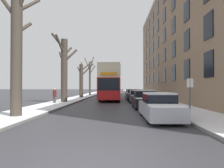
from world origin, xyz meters
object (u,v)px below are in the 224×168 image
bare_tree_left_1 (64,68)px  parked_car_4 (130,94)px  bare_tree_left_0 (18,47)px  parked_car_3 (133,95)px  bare_tree_left_2 (82,79)px  bare_tree_left_3 (90,77)px  street_sign_post (190,96)px  double_decker_bus (110,81)px  parked_car_0 (159,107)px  parked_car_1 (144,100)px  pedestrian_left_sidewalk (55,95)px  parked_car_2 (137,97)px  oncoming_van (104,90)px

bare_tree_left_1 → parked_car_4: size_ratio=1.66×
bare_tree_left_0 → parked_car_3: bare_tree_left_0 is taller
bare_tree_left_2 → bare_tree_left_3: 10.22m
street_sign_post → parked_car_4: bearing=93.3°
bare_tree_left_3 → double_decker_bus: bearing=-72.0°
bare_tree_left_0 → bare_tree_left_3: size_ratio=1.12×
bare_tree_left_1 → bare_tree_left_3: 19.55m
bare_tree_left_1 → bare_tree_left_2: 9.41m
bare_tree_left_2 → parked_car_0: bearing=-68.9°
parked_car_1 → pedestrian_left_sidewalk: 9.34m
parked_car_3 → bare_tree_left_3: bearing=121.1°
bare_tree_left_1 → parked_car_1: bearing=-31.8°
bare_tree_left_0 → bare_tree_left_2: 20.13m
double_decker_bus → bare_tree_left_1: bearing=-134.6°
bare_tree_left_3 → parked_car_2: bare_tree_left_3 is taller
bare_tree_left_3 → parked_car_3: (7.93, -13.18, -3.26)m
bare_tree_left_0 → parked_car_0: (7.87, -0.14, -3.30)m
double_decker_bus → street_sign_post: size_ratio=4.67×
parked_car_0 → bare_tree_left_3: bearing=104.6°
parked_car_1 → bare_tree_left_3: bearing=107.9°
parked_car_3 → oncoming_van: (-5.18, 14.74, 0.53)m
parked_car_2 → parked_car_4: size_ratio=0.92×
parked_car_0 → parked_car_1: size_ratio=1.08×
parked_car_1 → bare_tree_left_2: bearing=118.5°
bare_tree_left_2 → parked_car_0: (7.81, -20.24, -2.39)m
double_decker_bus → parked_car_4: 8.40m
bare_tree_left_3 → pedestrian_left_sidewalk: size_ratio=4.81×
bare_tree_left_2 → parked_car_3: bearing=-21.0°
bare_tree_left_3 → parked_car_3: bearing=-58.9°
bare_tree_left_1 → double_decker_bus: (4.91, 4.98, -1.35)m
bare_tree_left_2 → parked_car_3: size_ratio=1.49×
bare_tree_left_0 → street_sign_post: bare_tree_left_0 is taller
pedestrian_left_sidewalk → street_sign_post: size_ratio=0.75×
parked_car_1 → parked_car_3: size_ratio=1.01×
parked_car_4 → pedestrian_left_sidewalk: bearing=-121.6°
bare_tree_left_3 → parked_car_4: bare_tree_left_3 is taller
bare_tree_left_3 → street_sign_post: size_ratio=3.60×
double_decker_bus → parked_car_1: bearing=-72.3°
double_decker_bus → parked_car_2: 5.34m
bare_tree_left_0 → double_decker_bus: (4.67, 15.72, -1.45)m
bare_tree_left_2 → double_decker_bus: bearing=-43.6°
bare_tree_left_0 → pedestrian_left_sidewalk: (-0.79, 9.19, -3.07)m
street_sign_post → bare_tree_left_0: bearing=174.5°
double_decker_bus → bare_tree_left_2: bearing=136.4°
parked_car_1 → oncoming_van: (-5.18, 26.15, 0.52)m
bare_tree_left_0 → parked_car_3: size_ratio=2.13×
parked_car_3 → pedestrian_left_sidewalk: 11.74m
bare_tree_left_1 → parked_car_2: bearing=8.0°
bare_tree_left_2 → parked_car_3: (7.81, -3.00, -2.38)m
pedestrian_left_sidewalk → double_decker_bus: bearing=-110.4°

